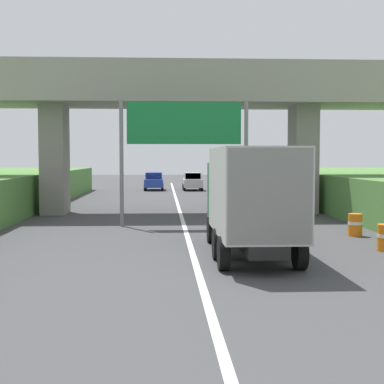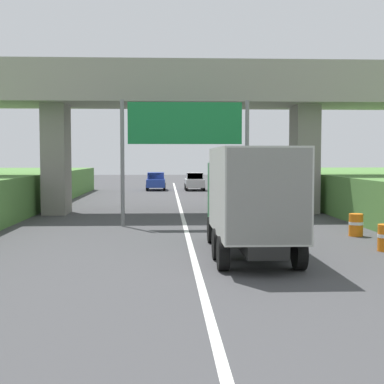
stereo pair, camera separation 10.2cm
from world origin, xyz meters
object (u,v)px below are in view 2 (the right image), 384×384
object	(u,v)px
truck_red	(242,173)
car_blue	(156,181)
overhead_highway_sign	(185,132)
car_silver	(195,181)
truck_green	(250,196)
construction_barrel_4	(356,225)

from	to	relation	value
truck_red	car_blue	bearing A→B (deg)	126.13
overhead_highway_sign	truck_red	distance (m)	19.66
car_blue	truck_red	bearing A→B (deg)	-53.87
overhead_highway_sign	car_blue	distance (m)	28.75
overhead_highway_sign	car_silver	world-z (taller)	overhead_highway_sign
truck_red	truck_green	xyz separation A→B (m)	(-3.36, -26.75, 0.00)
overhead_highway_sign	truck_red	size ratio (longest dim) A/B	0.81
car_blue	construction_barrel_4	distance (m)	33.29
truck_red	car_blue	size ratio (longest dim) A/B	1.78
overhead_highway_sign	car_blue	bearing A→B (deg)	93.80
car_silver	construction_barrel_4	xyz separation A→B (m)	(4.88, -31.75, -0.40)
overhead_highway_sign	car_blue	world-z (taller)	overhead_highway_sign
car_blue	truck_green	bearing A→B (deg)	-84.22
truck_green	car_silver	bearing A→B (deg)	89.93
overhead_highway_sign	truck_green	size ratio (longest dim) A/B	0.81
car_silver	car_blue	bearing A→B (deg)	173.84
truck_green	construction_barrel_4	world-z (taller)	truck_green
truck_green	car_blue	size ratio (longest dim) A/B	1.78
car_blue	construction_barrel_4	world-z (taller)	car_blue
truck_red	truck_green	bearing A→B (deg)	-97.17
truck_green	construction_barrel_4	distance (m)	6.67
overhead_highway_sign	truck_green	bearing A→B (deg)	-77.25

